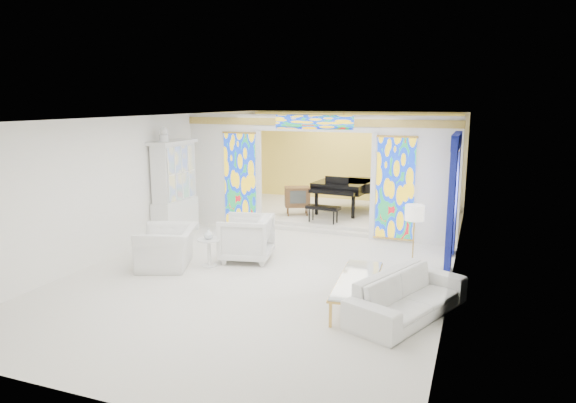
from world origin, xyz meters
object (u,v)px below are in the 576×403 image
at_px(armchair_left, 167,247).
at_px(tv_console, 297,197).
at_px(coffee_table, 358,281).
at_px(grand_piano, 349,186).
at_px(sofa, 408,296).
at_px(armchair_right, 246,238).
at_px(china_cabinet, 175,189).

relative_size(armchair_left, tv_console, 1.53).
distance_m(coffee_table, tv_console, 6.11).
distance_m(armchair_left, grand_piano, 6.16).
bearing_deg(armchair_left, sofa, 60.08).
bearing_deg(armchair_left, grand_piano, 136.21).
height_order(armchair_right, grand_piano, grand_piano).
distance_m(grand_piano, tv_console, 1.58).
bearing_deg(tv_console, china_cabinet, -158.22).
xyz_separation_m(sofa, tv_console, (-3.81, 5.48, 0.36)).
relative_size(coffee_table, tv_console, 2.58).
height_order(armchair_right, sofa, armchair_right).
distance_m(coffee_table, grand_piano, 6.54).
xyz_separation_m(china_cabinet, armchair_left, (1.22, -2.21, -0.76)).
height_order(coffee_table, tv_console, tv_console).
distance_m(armchair_right, tv_console, 3.76).
bearing_deg(coffee_table, china_cabinet, 151.86).
height_order(sofa, coffee_table, sofa).
bearing_deg(armchair_left, china_cabinet, -171.98).
bearing_deg(china_cabinet, coffee_table, -28.14).
bearing_deg(grand_piano, tv_console, -136.29).
distance_m(armchair_right, grand_piano, 4.83).
bearing_deg(sofa, grand_piano, 44.67).
xyz_separation_m(china_cabinet, tv_console, (2.36, 2.49, -0.47)).
bearing_deg(coffee_table, sofa, -9.82).
relative_size(armchair_right, tv_console, 1.30).
xyz_separation_m(armchair_right, coffee_table, (2.77, -1.59, -0.06)).
height_order(armchair_left, grand_piano, grand_piano).
xyz_separation_m(armchair_right, sofa, (3.62, -1.74, -0.14)).
relative_size(armchair_left, sofa, 0.54).
xyz_separation_m(china_cabinet, sofa, (6.17, -2.99, -0.83)).
xyz_separation_m(armchair_left, tv_console, (1.14, 4.70, 0.29)).
relative_size(china_cabinet, grand_piano, 0.97).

